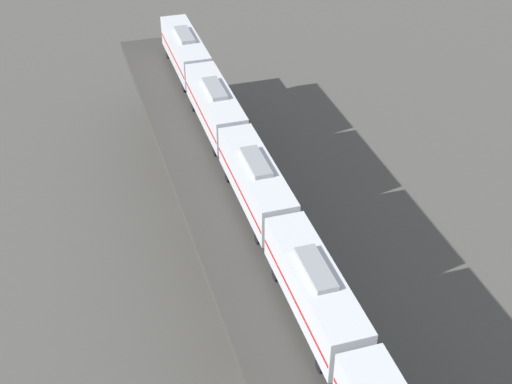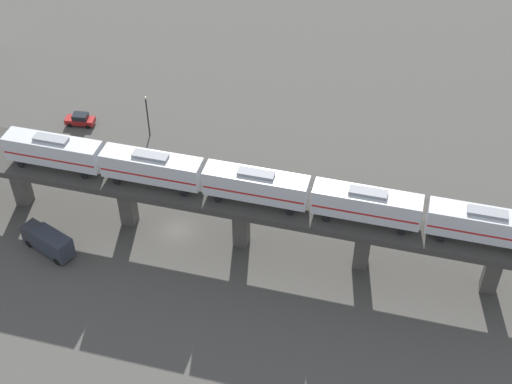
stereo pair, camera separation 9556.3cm
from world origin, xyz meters
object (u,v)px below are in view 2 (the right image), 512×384
Objects in this scene: street_car_black at (187,166)px; subway_train at (256,185)px; street_lamp at (147,113)px; delivery_truck at (48,241)px; street_car_red at (80,119)px.

subway_train is at bearing -119.90° from street_car_black.
subway_train is 8.82× the size of street_lamp.
street_car_red is at bearing 31.30° from delivery_truck.
street_lamp is (2.75, -10.84, 3.17)m from street_car_red.
subway_train is 12.88× the size of street_car_black.
street_lamp reaches higher than delivery_truck.
subway_train is at bearing -106.63° from street_car_red.
street_car_black is 0.68× the size of street_lamp.
street_lamp reaches higher than street_car_red.
street_car_red is (10.90, 36.48, -10.26)m from subway_train.
street_lamp is (25.57, 3.03, 2.35)m from delivery_truck.
subway_train is 8.25× the size of delivery_truck.
street_car_red is 0.68× the size of street_lamp.
subway_train is 39.43m from street_car_red.
subway_train is at bearing -118.03° from street_lamp.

